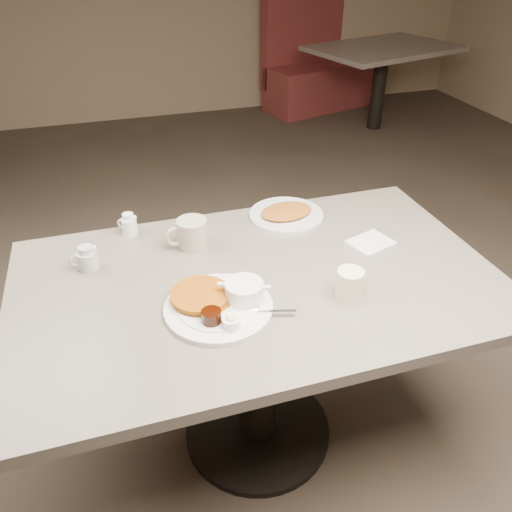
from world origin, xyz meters
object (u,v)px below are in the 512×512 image
object	(u,v)px
main_plate	(221,301)
coffee_mug_near	(350,283)
creamer_left	(87,259)
creamer_right	(129,225)
coffee_mug_far	(191,234)
diner_table	(258,319)
hash_plate	(286,214)
booth_back_right	(327,68)

from	to	relation	value
main_plate	coffee_mug_near	xyz separation A→B (m)	(0.37, -0.06, 0.02)
creamer_left	creamer_right	size ratio (longest dim) A/B	1.21
coffee_mug_far	creamer_right	xyz separation A→B (m)	(-0.19, 0.15, -0.01)
diner_table	coffee_mug_far	size ratio (longest dim) A/B	10.03
coffee_mug_far	hash_plate	bearing A→B (deg)	14.28
diner_table	creamer_left	bearing A→B (deg)	157.08
diner_table	coffee_mug_far	world-z (taller)	coffee_mug_far
main_plate	booth_back_right	distance (m)	4.40
creamer_right	booth_back_right	xyz separation A→B (m)	(2.29, 3.36, -0.38)
creamer_left	creamer_right	bearing A→B (deg)	50.37
diner_table	creamer_left	distance (m)	0.58
coffee_mug_near	hash_plate	world-z (taller)	coffee_mug_near
coffee_mug_far	booth_back_right	bearing A→B (deg)	59.21
creamer_left	creamer_right	world-z (taller)	same
coffee_mug_near	creamer_left	xyz separation A→B (m)	(-0.73, 0.38, -0.01)
coffee_mug_far	creamer_left	world-z (taller)	coffee_mug_far
creamer_left	hash_plate	distance (m)	0.73
diner_table	main_plate	world-z (taller)	main_plate
booth_back_right	coffee_mug_far	bearing A→B (deg)	-120.79
creamer_right	hash_plate	world-z (taller)	creamer_right
diner_table	hash_plate	world-z (taller)	hash_plate
creamer_left	booth_back_right	bearing A→B (deg)	55.50
diner_table	hash_plate	bearing A→B (deg)	57.32
diner_table	main_plate	size ratio (longest dim) A/B	3.65
diner_table	hash_plate	size ratio (longest dim) A/B	4.68
diner_table	hash_plate	xyz separation A→B (m)	(0.22, 0.34, 0.18)
main_plate	creamer_right	distance (m)	0.54
diner_table	booth_back_right	bearing A→B (deg)	62.76
diner_table	main_plate	distance (m)	0.26
creamer_right	booth_back_right	world-z (taller)	booth_back_right
hash_plate	booth_back_right	distance (m)	3.84
coffee_mug_near	creamer_right	size ratio (longest dim) A/B	1.51
main_plate	coffee_mug_far	bearing A→B (deg)	92.72
diner_table	main_plate	xyz separation A→B (m)	(-0.14, -0.11, 0.19)
booth_back_right	diner_table	bearing A→B (deg)	-117.24
coffee_mug_far	creamer_right	size ratio (longest dim) A/B	1.87
main_plate	coffee_mug_far	xyz separation A→B (m)	(-0.02, 0.35, 0.03)
creamer_left	booth_back_right	size ratio (longest dim) A/B	0.05
coffee_mug_near	booth_back_right	world-z (taller)	booth_back_right
main_plate	hash_plate	size ratio (longest dim) A/B	1.28
creamer_right	hash_plate	bearing A→B (deg)	-5.12
coffee_mug_near	booth_back_right	size ratio (longest dim) A/B	0.07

